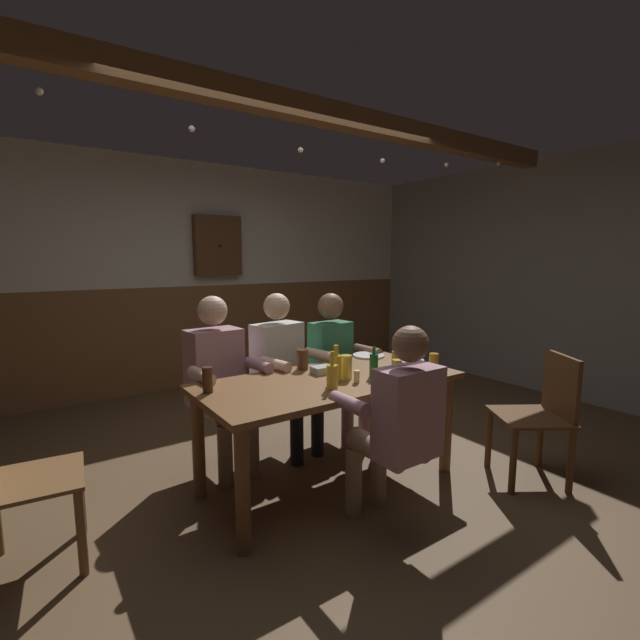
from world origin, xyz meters
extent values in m
plane|color=brown|center=(0.00, 0.00, 0.00)|extent=(7.68, 7.68, 0.00)
cube|color=beige|center=(0.00, 2.70, 1.90)|extent=(6.40, 0.12, 1.42)
cube|color=brown|center=(0.00, 2.70, 0.60)|extent=(6.40, 0.12, 1.19)
cube|color=gray|center=(3.26, 0.00, 1.31)|extent=(0.12, 5.29, 2.62)
cube|color=brown|center=(0.00, 0.24, 2.54)|extent=(5.76, 0.14, 0.16)
cube|color=brown|center=(0.00, -0.15, 0.71)|extent=(1.74, 0.82, 0.04)
cylinder|color=brown|center=(-0.79, -0.49, 0.35)|extent=(0.08, 0.08, 0.69)
cylinder|color=brown|center=(0.79, -0.49, 0.35)|extent=(0.08, 0.08, 0.69)
cylinder|color=brown|center=(-0.79, 0.18, 0.35)|extent=(0.08, 0.08, 0.69)
cylinder|color=brown|center=(0.79, 0.18, 0.35)|extent=(0.08, 0.08, 0.69)
cube|color=#B78493|center=(-0.52, 0.56, 0.74)|extent=(0.39, 0.27, 0.55)
sphere|color=beige|center=(-0.52, 0.56, 1.15)|extent=(0.21, 0.21, 0.21)
cylinder|color=#997F60|center=(-0.41, 0.43, 0.48)|extent=(0.16, 0.41, 0.13)
cylinder|color=#997F60|center=(-0.61, 0.41, 0.48)|extent=(0.16, 0.41, 0.13)
cylinder|color=#997F60|center=(-0.39, 0.23, 0.21)|extent=(0.10, 0.10, 0.42)
cylinder|color=#997F60|center=(-0.60, 0.21, 0.21)|extent=(0.10, 0.10, 0.42)
cylinder|color=#B78493|center=(-0.28, 0.32, 0.76)|extent=(0.10, 0.29, 0.08)
cylinder|color=beige|center=(-0.72, 0.28, 0.76)|extent=(0.10, 0.29, 0.08)
cube|color=silver|center=(0.00, 0.56, 0.74)|extent=(0.43, 0.28, 0.55)
sphere|color=beige|center=(0.00, 0.56, 1.15)|extent=(0.21, 0.21, 0.21)
cylinder|color=black|center=(0.13, 0.44, 0.48)|extent=(0.20, 0.41, 0.13)
cylinder|color=black|center=(-0.08, 0.40, 0.48)|extent=(0.20, 0.41, 0.13)
cylinder|color=black|center=(0.17, 0.24, 0.21)|extent=(0.10, 0.10, 0.42)
cylinder|color=black|center=(-0.04, 0.20, 0.21)|extent=(0.10, 0.10, 0.42)
cylinder|color=beige|center=(0.27, 0.36, 0.76)|extent=(0.13, 0.29, 0.08)
cylinder|color=beige|center=(-0.18, 0.27, 0.76)|extent=(0.13, 0.29, 0.08)
cube|color=#33724C|center=(0.52, 0.56, 0.72)|extent=(0.36, 0.23, 0.52)
sphere|color=brown|center=(0.52, 0.56, 1.12)|extent=(0.22, 0.22, 0.22)
cylinder|color=#B78493|center=(0.63, 0.43, 0.48)|extent=(0.16, 0.39, 0.13)
cylinder|color=#B78493|center=(0.44, 0.41, 0.48)|extent=(0.16, 0.39, 0.13)
cylinder|color=#B78493|center=(0.64, 0.23, 0.21)|extent=(0.10, 0.10, 0.42)
cylinder|color=#B78493|center=(0.45, 0.22, 0.21)|extent=(0.10, 0.10, 0.42)
cylinder|color=brown|center=(0.74, 0.33, 0.74)|extent=(0.10, 0.28, 0.08)
cylinder|color=#33724C|center=(0.34, 0.30, 0.74)|extent=(0.10, 0.28, 0.08)
cube|color=#B78493|center=(0.00, -0.87, 0.71)|extent=(0.36, 0.20, 0.49)
sphere|color=brown|center=(0.00, -0.87, 1.08)|extent=(0.19, 0.19, 0.19)
cylinder|color=#997F60|center=(-0.10, -0.73, 0.48)|extent=(0.13, 0.38, 0.13)
cylinder|color=#997F60|center=(0.10, -0.73, 0.48)|extent=(0.13, 0.38, 0.13)
cylinder|color=#997F60|center=(-0.10, -0.54, 0.21)|extent=(0.10, 0.10, 0.42)
cylinder|color=#997F60|center=(0.10, -0.54, 0.21)|extent=(0.10, 0.10, 0.42)
cylinder|color=#B78493|center=(-0.21, -0.63, 0.73)|extent=(0.08, 0.28, 0.08)
cylinder|color=#B78493|center=(0.21, -0.62, 0.73)|extent=(0.08, 0.28, 0.08)
cube|color=brown|center=(1.15, -0.89, 0.45)|extent=(0.61, 0.61, 0.02)
cube|color=brown|center=(1.32, -1.00, 0.67)|extent=(0.24, 0.35, 0.42)
cylinder|color=brown|center=(0.88, -0.95, 0.22)|extent=(0.04, 0.04, 0.44)
cylinder|color=brown|center=(1.09, -0.63, 0.22)|extent=(0.04, 0.04, 0.44)
cylinder|color=brown|center=(1.20, -1.15, 0.22)|extent=(0.04, 0.04, 0.44)
cylinder|color=brown|center=(1.41, -0.83, 0.22)|extent=(0.04, 0.04, 0.44)
cube|color=brown|center=(-1.67, 0.01, 0.45)|extent=(0.48, 0.48, 0.02)
cylinder|color=brown|center=(-1.46, 0.18, 0.22)|extent=(0.04, 0.04, 0.44)
cylinder|color=brown|center=(-1.50, -0.20, 0.22)|extent=(0.04, 0.04, 0.44)
cylinder|color=#F9E08C|center=(0.08, -0.33, 0.77)|extent=(0.04, 0.04, 0.08)
cube|color=#B2B7BC|center=(0.03, -0.02, 0.76)|extent=(0.14, 0.10, 0.05)
cylinder|color=white|center=(0.64, 0.20, 0.74)|extent=(0.25, 0.25, 0.01)
cylinder|color=white|center=(0.78, -0.10, 0.74)|extent=(0.24, 0.24, 0.01)
cylinder|color=#195923|center=(0.27, -0.28, 0.81)|extent=(0.06, 0.06, 0.15)
cylinder|color=#195923|center=(0.27, -0.28, 0.91)|extent=(0.02, 0.02, 0.05)
cylinder|color=gold|center=(-0.13, -0.35, 0.81)|extent=(0.07, 0.07, 0.15)
cylinder|color=gold|center=(-0.13, -0.35, 0.92)|extent=(0.02, 0.02, 0.09)
cylinder|color=gold|center=(-0.01, -0.24, 0.82)|extent=(0.07, 0.07, 0.17)
cylinder|color=gold|center=(-0.01, -0.24, 0.94)|extent=(0.03, 0.03, 0.07)
cylinder|color=#E5C64C|center=(0.09, -0.22, 0.81)|extent=(0.07, 0.07, 0.16)
cylinder|color=#4C2D19|center=(-0.78, 0.01, 0.81)|extent=(0.06, 0.06, 0.15)
cylinder|color=gold|center=(0.78, -0.36, 0.79)|extent=(0.07, 0.07, 0.11)
cylinder|color=#4C2D19|center=(-0.02, 0.15, 0.80)|extent=(0.08, 0.08, 0.14)
cylinder|color=gold|center=(0.55, -0.20, 0.79)|extent=(0.06, 0.06, 0.12)
cylinder|color=#E5C64C|center=(0.27, -0.50, 0.81)|extent=(0.06, 0.06, 0.16)
cube|color=brown|center=(0.33, 2.57, 1.66)|extent=(0.56, 0.12, 0.70)
sphere|color=black|center=(0.33, 2.50, 1.66)|extent=(0.03, 0.03, 0.03)
sphere|color=#F9EAB2|center=(-1.49, 0.19, 2.32)|extent=(0.04, 0.04, 0.04)
sphere|color=#F9EAB2|center=(-0.75, 0.19, 2.26)|extent=(0.04, 0.04, 0.04)
sphere|color=#F9EAB2|center=(0.00, 0.19, 2.25)|extent=(0.04, 0.04, 0.04)
sphere|color=#F9EAB2|center=(0.75, 0.19, 2.26)|extent=(0.04, 0.04, 0.04)
sphere|color=#F9EAB2|center=(1.49, 0.19, 2.32)|extent=(0.04, 0.04, 0.04)
sphere|color=#F9EAB2|center=(2.24, 0.19, 2.42)|extent=(0.04, 0.04, 0.04)
camera|label=1|loc=(-1.66, -2.44, 1.52)|focal=24.71mm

